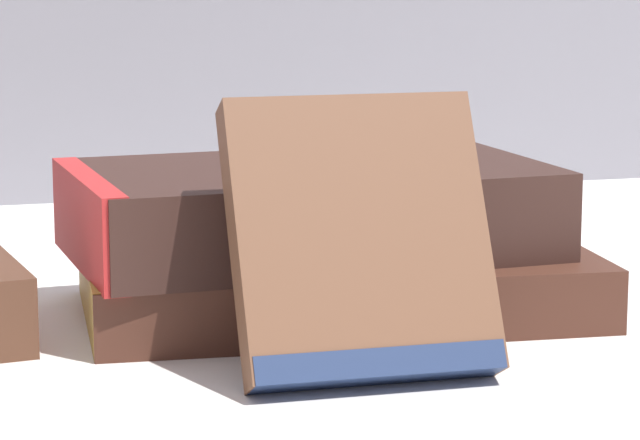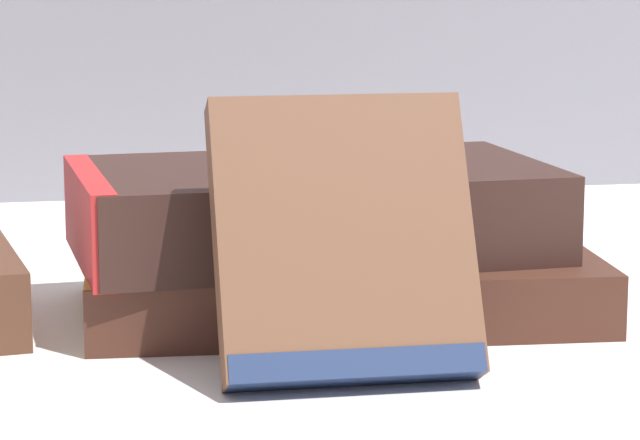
{
  "view_description": "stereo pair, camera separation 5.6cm",
  "coord_description": "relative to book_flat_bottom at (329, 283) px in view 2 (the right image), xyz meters",
  "views": [
    {
      "loc": [
        -0.18,
        -0.69,
        0.18
      ],
      "look_at": [
        -0.0,
        0.0,
        0.05
      ],
      "focal_mm": 85.0,
      "sensor_mm": 36.0,
      "label": 1
    },
    {
      "loc": [
        -0.13,
        -0.7,
        0.18
      ],
      "look_at": [
        -0.0,
        0.0,
        0.05
      ],
      "focal_mm": 85.0,
      "sensor_mm": 36.0,
      "label": 2
    }
  ],
  "objects": [
    {
      "name": "ground_plane",
      "position": [
        -0.01,
        -0.02,
        -0.02
      ],
      "size": [
        3.0,
        3.0,
        0.0
      ],
      "primitive_type": "plane",
      "color": "silver"
    },
    {
      "name": "book_flat_bottom",
      "position": [
        0.0,
        0.0,
        0.0
      ],
      "size": [
        0.26,
        0.16,
        0.03
      ],
      "rotation": [
        0.0,
        0.0,
        -0.06
      ],
      "color": "#422319",
      "rests_on": "ground_plane"
    },
    {
      "name": "book_flat_top",
      "position": [
        -0.01,
        0.0,
        0.04
      ],
      "size": [
        0.24,
        0.15,
        0.04
      ],
      "rotation": [
        0.0,
        0.0,
        0.08
      ],
      "color": "#331E19",
      "rests_on": "book_flat_bottom"
    },
    {
      "name": "reading_glasses",
      "position": [
        -0.03,
        0.12,
        -0.01
      ],
      "size": [
        0.1,
        0.07,
        0.0
      ],
      "rotation": [
        0.0,
        0.0,
        -0.34
      ],
      "color": "#4C3828",
      "rests_on": "ground_plane"
    },
    {
      "name": "pocket_watch",
      "position": [
        0.01,
        -0.02,
        0.06
      ],
      "size": [
        0.05,
        0.05,
        0.01
      ],
      "color": "silver",
      "rests_on": "book_flat_top"
    },
    {
      "name": "book_leaning_front",
      "position": [
        -0.01,
        -0.11,
        0.04
      ],
      "size": [
        0.11,
        0.07,
        0.12
      ],
      "rotation": [
        -0.47,
        0.0,
        0.0
      ],
      "color": "brown",
      "rests_on": "ground_plane"
    }
  ]
}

